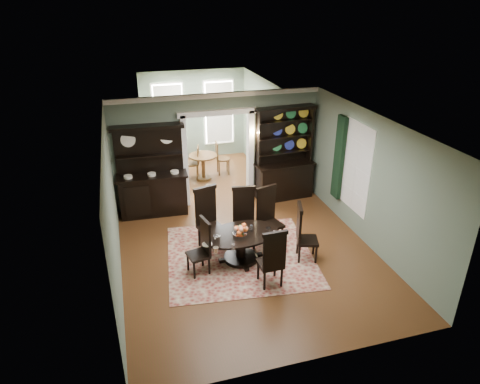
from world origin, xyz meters
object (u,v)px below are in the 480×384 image
Objects in this scene: sideboard at (152,184)px; welsh_dresser at (284,166)px; parlor_table at (203,163)px; dining_table at (241,241)px.

welsh_dresser is at bearing 2.65° from sideboard.
welsh_dresser is 2.68m from parlor_table.
dining_table is 3.17m from sideboard.
dining_table is 0.70× the size of welsh_dresser.
dining_table is 3.42m from welsh_dresser.
dining_table is at bearing -57.13° from sideboard.
sideboard is 0.92× the size of welsh_dresser.
welsh_dresser is at bearing 45.99° from dining_table.
parlor_table is (0.10, 4.54, 0.06)m from dining_table.
sideboard reaches higher than dining_table.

